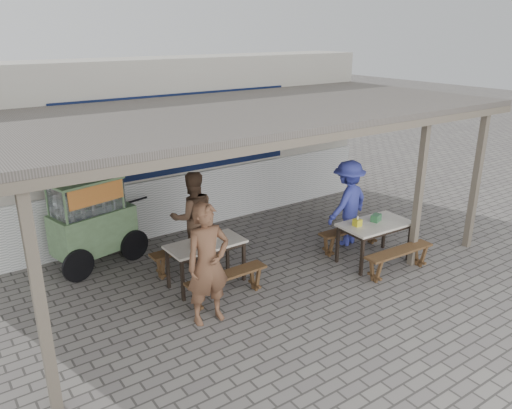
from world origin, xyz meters
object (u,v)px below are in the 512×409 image
object	(u,v)px
bench_right_street	(399,256)
tissue_box	(357,223)
table_right	(375,227)
donation_box	(376,218)
vendor_cart	(92,219)
bench_right_wall	(351,233)
bench_left_street	(227,281)
patron_wall_side	(193,217)
condiment_jar	(216,234)
table_left	(206,248)
condiment_bowl	(197,245)
patron_street_side	(208,264)
bench_left_wall	(188,253)
patron_right_table	(348,203)

from	to	relation	value
bench_right_street	tissue_box	bearing A→B (deg)	119.37
table_right	donation_box	distance (m)	0.17
vendor_cart	donation_box	xyz separation A→B (m)	(4.28, -2.73, -0.06)
bench_right_street	bench_right_wall	size ratio (longest dim) A/B	1.00
bench_left_street	patron_wall_side	world-z (taller)	patron_wall_side
condiment_jar	donation_box	bearing A→B (deg)	-21.15
table_left	condiment_jar	size ratio (longest dim) A/B	14.90
table_left	condiment_bowl	distance (m)	0.22
patron_street_side	table_right	bearing A→B (deg)	3.04
patron_wall_side	donation_box	bearing A→B (deg)	158.08
table_right	patron_wall_side	world-z (taller)	patron_wall_side
bench_left_wall	bench_right_wall	distance (m)	3.14
table_left	tissue_box	distance (m)	2.72
bench_right_wall	donation_box	size ratio (longest dim) A/B	7.21
bench_left_street	donation_box	size ratio (longest dim) A/B	7.02
bench_right_wall	patron_right_table	size ratio (longest dim) A/B	0.84
patron_street_side	condiment_jar	xyz separation A→B (m)	(0.78, 1.11, -0.12)
bench_left_wall	table_right	bearing A→B (deg)	-29.39
bench_right_street	tissue_box	distance (m)	0.91
patron_right_table	donation_box	distance (m)	0.83
table_left	bench_right_street	distance (m)	3.33
patron_street_side	patron_wall_side	world-z (taller)	patron_street_side
donation_box	patron_street_side	bearing A→B (deg)	-179.18
patron_street_side	condiment_jar	bearing A→B (deg)	58.05
vendor_cart	patron_wall_side	world-z (taller)	patron_wall_side
bench_right_wall	condiment_bowl	distance (m)	3.20
table_left	vendor_cart	distance (m)	2.22
bench_left_wall	patron_right_table	size ratio (longest dim) A/B	0.81
bench_left_wall	bench_right_street	size ratio (longest dim) A/B	0.97
bench_left_wall	tissue_box	distance (m)	3.03
bench_right_street	bench_right_wall	distance (m)	1.20
condiment_jar	condiment_bowl	world-z (taller)	condiment_jar
patron_street_side	patron_wall_side	bearing A→B (deg)	70.93
table_left	bench_left_street	size ratio (longest dim) A/B	0.93
condiment_bowl	donation_box	bearing A→B (deg)	-15.27
bench_right_wall	vendor_cart	world-z (taller)	vendor_cart
donation_box	bench_left_street	bearing A→B (deg)	174.38
bench_left_street	condiment_bowl	bearing A→B (deg)	108.05
bench_left_street	patron_street_side	bearing A→B (deg)	-147.04
vendor_cart	patron_right_table	xyz separation A→B (m)	(4.38, -1.91, -0.03)
patron_street_side	tissue_box	xyz separation A→B (m)	(3.07, 0.08, -0.10)
bench_left_street	bench_right_street	distance (m)	3.06
patron_street_side	condiment_bowl	bearing A→B (deg)	74.07
bench_right_street	condiment_bowl	xyz separation A→B (m)	(-3.10, 1.53, 0.44)
bench_left_wall	table_right	distance (m)	3.37
vendor_cart	patron_street_side	bearing A→B (deg)	-87.89
donation_box	condiment_jar	xyz separation A→B (m)	(-2.74, 1.06, -0.02)
condiment_jar	patron_wall_side	bearing A→B (deg)	90.18
patron_right_table	bench_left_street	bearing A→B (deg)	-2.29
bench_right_street	bench_right_wall	bearing A→B (deg)	90.00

